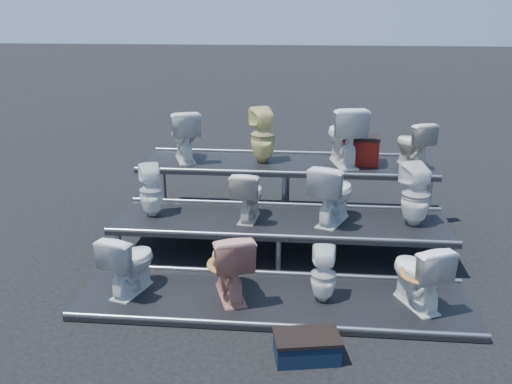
# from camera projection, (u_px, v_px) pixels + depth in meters

# --- Properties ---
(ground) EXTENTS (80.00, 80.00, 0.00)m
(ground) POSITION_uv_depth(u_px,v_px,m) (281.00, 253.00, 7.38)
(ground) COLOR black
(ground) RESTS_ON ground
(tier_front) EXTENTS (4.20, 1.20, 0.06)m
(tier_front) POSITION_uv_depth(u_px,v_px,m) (274.00, 300.00, 6.14)
(tier_front) COLOR black
(tier_front) RESTS_ON ground
(tier_mid) EXTENTS (4.20, 1.20, 0.46)m
(tier_mid) POSITION_uv_depth(u_px,v_px,m) (281.00, 237.00, 7.31)
(tier_mid) COLOR black
(tier_mid) RESTS_ON ground
(tier_back) EXTENTS (4.20, 1.20, 0.86)m
(tier_back) POSITION_uv_depth(u_px,v_px,m) (286.00, 190.00, 8.47)
(tier_back) COLOR black
(tier_back) RESTS_ON ground
(toilet_0) EXTENTS (0.57, 0.77, 0.70)m
(toilet_0) POSITION_uv_depth(u_px,v_px,m) (130.00, 262.00, 6.17)
(toilet_0) COLOR white
(toilet_0) RESTS_ON tier_front
(toilet_1) EXTENTS (0.65, 0.85, 0.77)m
(toilet_1) POSITION_uv_depth(u_px,v_px,m) (230.00, 263.00, 6.05)
(toilet_1) COLOR tan
(toilet_1) RESTS_ON tier_front
(toilet_2) EXTENTS (0.27, 0.28, 0.60)m
(toilet_2) POSITION_uv_depth(u_px,v_px,m) (324.00, 275.00, 5.99)
(toilet_2) COLOR white
(toilet_2) RESTS_ON tier_front
(toilet_3) EXTENTS (0.66, 0.81, 0.72)m
(toilet_3) POSITION_uv_depth(u_px,v_px,m) (418.00, 273.00, 5.88)
(toilet_3) COLOR white
(toilet_3) RESTS_ON tier_front
(toilet_4) EXTENTS (0.40, 0.40, 0.68)m
(toilet_4) POSITION_uv_depth(u_px,v_px,m) (151.00, 191.00, 7.28)
(toilet_4) COLOR white
(toilet_4) RESTS_ON tier_mid
(toilet_5) EXTENTS (0.42, 0.67, 0.64)m
(toilet_5) POSITION_uv_depth(u_px,v_px,m) (248.00, 195.00, 7.17)
(toilet_5) COLOR beige
(toilet_5) RESTS_ON tier_mid
(toilet_6) EXTENTS (0.68, 0.85, 0.76)m
(toilet_6) POSITION_uv_depth(u_px,v_px,m) (333.00, 193.00, 7.05)
(toilet_6) COLOR white
(toilet_6) RESTS_ON tier_mid
(toilet_7) EXTENTS (0.45, 0.45, 0.78)m
(toilet_7) POSITION_uv_depth(u_px,v_px,m) (416.00, 195.00, 6.96)
(toilet_7) COLOR white
(toilet_7) RESTS_ON tier_mid
(toilet_8) EXTENTS (0.65, 0.84, 0.76)m
(toilet_8) POSITION_uv_depth(u_px,v_px,m) (184.00, 135.00, 8.36)
(toilet_8) COLOR white
(toilet_8) RESTS_ON tier_back
(toilet_9) EXTENTS (0.47, 0.48, 0.80)m
(toilet_9) POSITION_uv_depth(u_px,v_px,m) (263.00, 135.00, 8.24)
(toilet_9) COLOR beige
(toilet_9) RESTS_ON tier_back
(toilet_10) EXTENTS (0.65, 0.92, 0.86)m
(toilet_10) POSITION_uv_depth(u_px,v_px,m) (344.00, 135.00, 8.13)
(toilet_10) COLOR white
(toilet_10) RESTS_ON tier_back
(toilet_11) EXTENTS (0.60, 0.73, 0.65)m
(toilet_11) POSITION_uv_depth(u_px,v_px,m) (413.00, 144.00, 8.07)
(toilet_11) COLOR beige
(toilet_11) RESTS_ON tier_back
(red_crate) EXTENTS (0.52, 0.42, 0.36)m
(red_crate) POSITION_uv_depth(u_px,v_px,m) (360.00, 151.00, 8.24)
(red_crate) COLOR maroon
(red_crate) RESTS_ON tier_back
(step_stool) EXTENTS (0.63, 0.45, 0.21)m
(step_stool) POSITION_uv_depth(u_px,v_px,m) (307.00, 348.00, 5.15)
(step_stool) COLOR black
(step_stool) RESTS_ON ground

